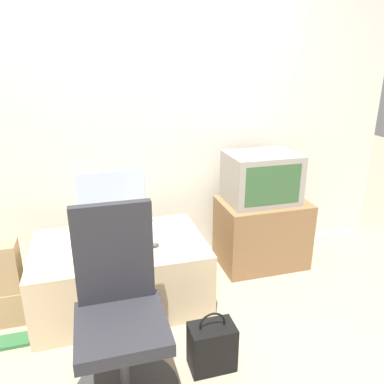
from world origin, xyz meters
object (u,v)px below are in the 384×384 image
(office_chair, at_px, (121,323))
(handbag, at_px, (212,346))
(main_monitor, at_px, (112,203))
(keyboard, at_px, (117,251))
(crt_tv, at_px, (261,178))
(cardboard_box_lower, at_px, (8,305))
(mouse, at_px, (154,245))
(book, at_px, (11,341))

(office_chair, distance_m, handbag, 0.57)
(main_monitor, relative_size, keyboard, 1.39)
(main_monitor, height_order, crt_tv, crt_tv)
(main_monitor, distance_m, cardboard_box_lower, 0.97)
(mouse, height_order, handbag, mouse)
(crt_tv, bearing_deg, handbag, -126.45)
(handbag, bearing_deg, book, 155.76)
(main_monitor, xyz_separation_m, office_chair, (-0.05, -0.94, -0.30))
(mouse, bearing_deg, office_chair, -114.35)
(handbag, bearing_deg, office_chair, -179.27)
(main_monitor, bearing_deg, office_chair, -93.01)
(mouse, height_order, office_chair, office_chair)
(office_chair, bearing_deg, mouse, 65.65)
(main_monitor, relative_size, book, 2.22)
(main_monitor, bearing_deg, mouse, -50.47)
(keyboard, xyz_separation_m, book, (-0.70, -0.13, -0.47))
(keyboard, bearing_deg, main_monitor, 88.76)
(cardboard_box_lower, relative_size, handbag, 0.69)
(crt_tv, height_order, handbag, crt_tv)
(crt_tv, bearing_deg, cardboard_box_lower, -172.16)
(keyboard, bearing_deg, crt_tv, 17.41)
(keyboard, relative_size, handbag, 0.97)
(crt_tv, distance_m, cardboard_box_lower, 2.07)
(handbag, relative_size, book, 1.65)
(main_monitor, distance_m, keyboard, 0.37)
(cardboard_box_lower, xyz_separation_m, book, (0.04, -0.24, -0.11))
(office_chair, distance_m, book, 0.93)
(keyboard, bearing_deg, book, -169.41)
(crt_tv, distance_m, book, 2.12)
(cardboard_box_lower, bearing_deg, crt_tv, 7.84)
(keyboard, bearing_deg, office_chair, -93.78)
(crt_tv, bearing_deg, office_chair, -140.51)
(crt_tv, relative_size, office_chair, 0.55)
(office_chair, bearing_deg, handbag, 0.73)
(main_monitor, relative_size, office_chair, 0.49)
(keyboard, height_order, cardboard_box_lower, keyboard)
(book, bearing_deg, keyboard, 10.59)
(cardboard_box_lower, bearing_deg, keyboard, -8.67)
(cardboard_box_lower, relative_size, book, 1.13)
(crt_tv, height_order, cardboard_box_lower, crt_tv)
(keyboard, xyz_separation_m, office_chair, (-0.04, -0.65, -0.07))
(handbag, height_order, book, handbag)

